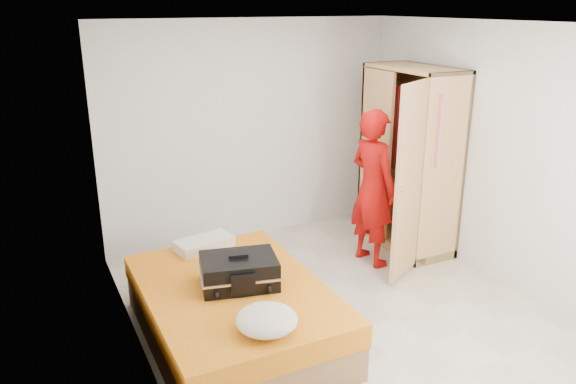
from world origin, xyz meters
name	(u,v)px	position (x,y,z in m)	size (l,w,h in m)	color
room	(338,176)	(0.00, 0.00, 1.30)	(4.00, 4.02, 2.60)	beige
bed	(234,313)	(-1.05, -0.09, 0.25)	(1.42, 2.02, 0.50)	#A07248
wardrobe	(409,166)	(1.45, 0.84, 1.00)	(1.11, 1.46, 2.10)	tan
person	(373,188)	(0.87, 0.69, 0.86)	(0.63, 0.41, 1.72)	red
suitcase	(239,272)	(-0.99, -0.08, 0.62)	(0.73, 0.60, 0.28)	black
round_cushion	(267,320)	(-1.07, -0.81, 0.59)	(0.45, 0.45, 0.17)	white
pillow	(204,243)	(-1.02, 0.76, 0.55)	(0.55, 0.28, 0.10)	white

